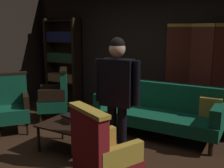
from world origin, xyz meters
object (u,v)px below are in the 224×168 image
(book_black_cloth, at_px, (70,116))
(armchair_gilt_accent, at_px, (103,156))
(velvet_couch, at_px, (159,109))
(bookshelf, at_px, (63,59))
(armchair_wing_left, at_px, (56,96))
(standing_figure, at_px, (117,92))
(folding_screen, at_px, (212,75))
(coffee_table, at_px, (74,128))
(armchair_wing_right, at_px, (12,105))
(book_red_leather, at_px, (70,118))
(book_green_cloth, at_px, (70,121))

(book_black_cloth, bearing_deg, armchair_gilt_accent, -36.73)
(velvet_couch, height_order, armchair_gilt_accent, armchair_gilt_accent)
(bookshelf, xyz_separation_m, velvet_couch, (2.70, -0.74, -0.64))
(armchair_wing_left, bearing_deg, bookshelf, 122.42)
(standing_figure, xyz_separation_m, book_black_cloth, (-0.89, 0.16, -0.50))
(folding_screen, height_order, book_black_cloth, folding_screen)
(coffee_table, relative_size, armchair_wing_right, 0.96)
(armchair_gilt_accent, relative_size, book_black_cloth, 4.03)
(velvet_couch, distance_m, standing_figure, 1.50)
(standing_figure, bearing_deg, armchair_gilt_accent, -74.08)
(book_red_leather, xyz_separation_m, book_black_cloth, (-0.00, 0.00, 0.04))
(velvet_couch, xyz_separation_m, book_black_cloth, (-0.95, -1.22, 0.07))
(armchair_wing_right, relative_size, book_red_leather, 5.28)
(velvet_couch, relative_size, book_green_cloth, 11.30)
(book_red_leather, bearing_deg, book_black_cloth, 180.00)
(armchair_gilt_accent, bearing_deg, book_red_leather, 143.27)
(armchair_wing_right, height_order, book_green_cloth, armchair_wing_right)
(book_green_cloth, xyz_separation_m, book_black_cloth, (0.00, 0.00, 0.08))
(coffee_table, relative_size, book_red_leather, 5.07)
(velvet_couch, relative_size, armchair_wing_left, 2.04)
(armchair_wing_right, xyz_separation_m, book_green_cloth, (1.36, -0.07, -0.05))
(coffee_table, distance_m, armchair_gilt_accent, 1.23)
(bookshelf, bearing_deg, book_black_cloth, -48.27)
(armchair_wing_left, bearing_deg, velvet_couch, 8.70)
(bookshelf, relative_size, standing_figure, 1.20)
(coffee_table, height_order, armchair_wing_left, armchair_wing_left)
(folding_screen, distance_m, standing_figure, 2.36)
(bookshelf, distance_m, standing_figure, 3.39)
(coffee_table, height_order, book_green_cloth, book_green_cloth)
(armchair_wing_right, bearing_deg, book_black_cloth, -2.78)
(folding_screen, height_order, bookshelf, bookshelf)
(velvet_couch, xyz_separation_m, standing_figure, (-0.06, -1.38, 0.57))
(folding_screen, height_order, velvet_couch, folding_screen)
(bookshelf, xyz_separation_m, armchair_wing_left, (0.67, -1.05, -0.60))
(folding_screen, distance_m, coffee_table, 2.69)
(armchair_gilt_accent, xyz_separation_m, book_green_cloth, (-1.07, 0.80, -0.05))
(folding_screen, xyz_separation_m, standing_figure, (-0.75, -2.23, 0.04))
(armchair_wing_right, xyz_separation_m, book_red_leather, (1.36, -0.07, -0.01))
(folding_screen, distance_m, armchair_gilt_accent, 2.97)
(armchair_wing_left, bearing_deg, coffee_table, -38.96)
(armchair_wing_right, bearing_deg, coffee_table, -4.45)
(bookshelf, distance_m, armchair_wing_right, 2.03)
(folding_screen, relative_size, coffee_table, 1.90)
(armchair_wing_left, height_order, book_green_cloth, armchair_wing_left)
(armchair_wing_left, height_order, armchair_wing_right, same)
(velvet_couch, distance_m, book_black_cloth, 1.55)
(armchair_gilt_accent, bearing_deg, velvet_couch, 93.53)
(folding_screen, bearing_deg, coffee_table, -125.95)
(book_red_leather, bearing_deg, book_green_cloth, 180.00)
(book_green_cloth, bearing_deg, armchair_gilt_accent, -36.73)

